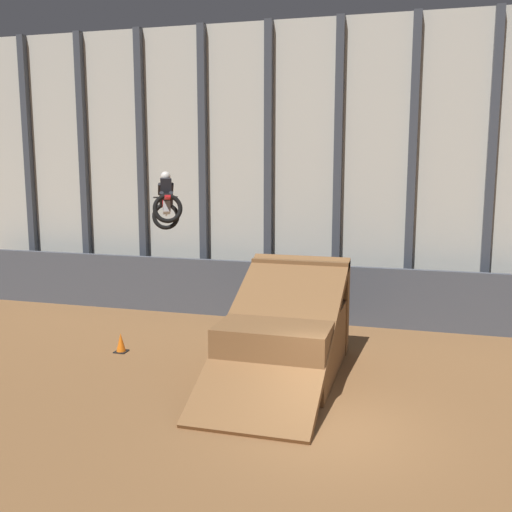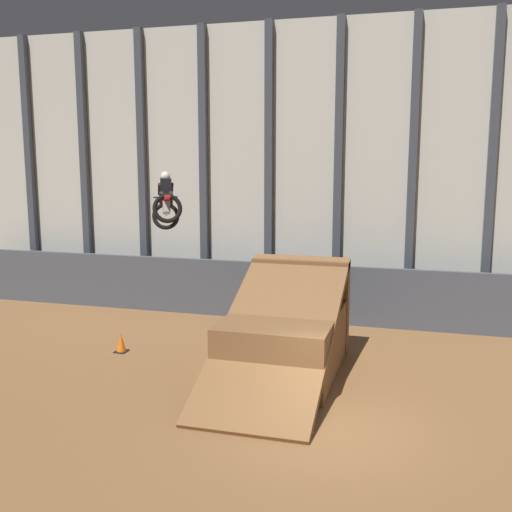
{
  "view_description": "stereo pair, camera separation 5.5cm",
  "coord_description": "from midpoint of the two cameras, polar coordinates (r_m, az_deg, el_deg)",
  "views": [
    {
      "loc": [
        1.72,
        -11.91,
        5.72
      ],
      "look_at": [
        -2.78,
        4.13,
        2.98
      ],
      "focal_mm": 42.0,
      "sensor_mm": 36.0,
      "label": 1
    },
    {
      "loc": [
        1.77,
        -11.89,
        5.72
      ],
      "look_at": [
        -2.78,
        4.13,
        2.98
      ],
      "focal_mm": 42.0,
      "sensor_mm": 36.0,
      "label": 2
    }
  ],
  "objects": [
    {
      "name": "lower_barrier",
      "position": [
        20.82,
        10.68,
        -3.86
      ],
      "size": [
        31.36,
        0.2,
        2.06
      ],
      "color": "#474C56",
      "rests_on": "ground_plane"
    },
    {
      "name": "ground_plane",
      "position": [
        13.32,
        7.08,
        -16.18
      ],
      "size": [
        60.0,
        60.0,
        0.0
      ],
      "primitive_type": "plane",
      "color": "brown"
    },
    {
      "name": "arena_back_wall",
      "position": [
        21.56,
        11.34,
        7.93
      ],
      "size": [
        32.0,
        0.4,
        10.52
      ],
      "color": "beige",
      "rests_on": "ground_plane"
    },
    {
      "name": "traffic_cone_near_ramp",
      "position": [
        18.43,
        -12.65,
        -8.07
      ],
      "size": [
        0.36,
        0.36,
        0.58
      ],
      "color": "black",
      "rests_on": "ground_plane"
    },
    {
      "name": "dirt_ramp",
      "position": [
        16.41,
        3.02,
        -7.47
      ],
      "size": [
        2.88,
        6.31,
        2.93
      ],
      "color": "brown",
      "rests_on": "ground_plane"
    },
    {
      "name": "rider_bike_solo",
      "position": [
        15.6,
        -8.44,
        4.97
      ],
      "size": [
        1.38,
        1.79,
        1.59
      ],
      "rotation": [
        -0.23,
        0.0,
        0.46
      ],
      "color": "black"
    }
  ]
}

